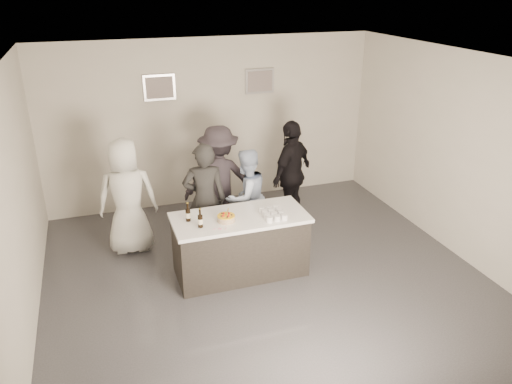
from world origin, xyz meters
TOP-DOWN VIEW (x-y plane):
  - floor at (0.00, 0.00)m, footprint 6.00×6.00m
  - ceiling at (0.00, 0.00)m, footprint 6.00×6.00m
  - wall_back at (0.00, 3.00)m, footprint 6.00×0.04m
  - wall_front at (0.00, -3.00)m, footprint 6.00×0.04m
  - wall_left at (-3.00, 0.00)m, footprint 0.04×6.00m
  - wall_right at (3.00, 0.00)m, footprint 0.04×6.00m
  - picture_left at (-0.90, 2.97)m, footprint 0.54×0.04m
  - picture_right at (0.90, 2.97)m, footprint 0.54×0.04m
  - bar_counter at (-0.29, 0.33)m, footprint 1.86×0.86m
  - cake at (-0.51, 0.24)m, footprint 0.24×0.24m
  - beer_bottle_a at (-0.99, 0.41)m, footprint 0.07×0.07m
  - beer_bottle_b at (-0.88, 0.18)m, footprint 0.07×0.07m
  - tumbler_cluster at (0.14, 0.19)m, footprint 0.30×0.40m
  - candles at (-0.60, 0.03)m, footprint 0.24×0.08m
  - person_main_black at (-0.62, 1.05)m, footprint 0.71×0.53m
  - person_main_blue at (0.07, 1.18)m, footprint 0.92×0.83m
  - person_guest_left at (-1.69, 1.50)m, footprint 0.93×0.65m
  - person_guest_right at (0.99, 1.59)m, footprint 1.11×1.00m
  - person_guest_back at (-0.20, 1.79)m, footprint 1.18×0.72m

SIDE VIEW (x-z plane):
  - floor at x=0.00m, z-range 0.00..0.00m
  - bar_counter at x=-0.29m, z-range 0.00..0.90m
  - person_main_blue at x=0.07m, z-range 0.00..1.55m
  - person_main_black at x=-0.62m, z-range 0.00..1.76m
  - person_guest_back at x=-0.20m, z-range 0.00..1.78m
  - person_guest_left at x=-1.69m, z-range 0.00..1.80m
  - candles at x=-0.60m, z-range 0.90..0.91m
  - person_guest_right at x=0.99m, z-range 0.00..1.82m
  - cake at x=-0.51m, z-range 0.90..0.97m
  - tumbler_cluster at x=0.14m, z-range 0.90..0.98m
  - beer_bottle_a at x=-0.99m, z-range 0.90..1.16m
  - beer_bottle_b at x=-0.88m, z-range 0.90..1.16m
  - wall_back at x=0.00m, z-range 0.00..3.00m
  - wall_front at x=0.00m, z-range 0.00..3.00m
  - wall_left at x=-3.00m, z-range 0.00..3.00m
  - wall_right at x=3.00m, z-range 0.00..3.00m
  - picture_left at x=-0.90m, z-range 1.98..2.42m
  - picture_right at x=0.90m, z-range 1.98..2.42m
  - ceiling at x=0.00m, z-range 3.00..3.00m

